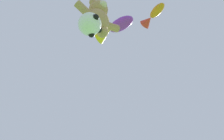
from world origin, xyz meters
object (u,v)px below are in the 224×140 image
fish_kite_violet (113,29)px  fish_kite_tangerine (152,16)px  soccer_ball_kite (90,24)px  teddy_bear_kite (98,17)px

fish_kite_violet → fish_kite_tangerine: fish_kite_violet is taller
soccer_ball_kite → fish_kite_tangerine: size_ratio=0.69×
teddy_bear_kite → fish_kite_violet: 2.82m
fish_kite_violet → teddy_bear_kite: bearing=-146.1°
teddy_bear_kite → soccer_ball_kite: teddy_bear_kite is taller
soccer_ball_kite → fish_kite_violet: 4.15m
soccer_ball_kite → fish_kite_tangerine: 4.27m
teddy_bear_kite → soccer_ball_kite: size_ratio=2.29×
teddy_bear_kite → soccer_ball_kite: (-0.47, -0.20, -1.33)m
teddy_bear_kite → fish_kite_tangerine: size_ratio=1.59×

